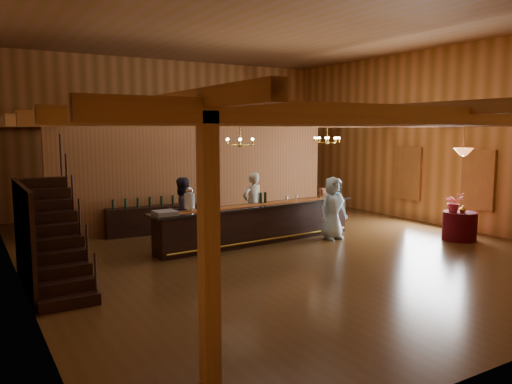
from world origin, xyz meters
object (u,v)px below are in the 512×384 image
raffle_drum (324,192)px  staff_second (182,212)px  backbar_shelf (156,220)px  floor_plant (269,199)px  chandelier_left (240,141)px  tasting_bar (258,223)px  round_table (459,226)px  bartender (253,204)px  pendant_lamp (463,152)px  guest (333,208)px  beverage_dispenser (190,200)px  chandelier_right (327,140)px

raffle_drum → staff_second: bearing=171.4°
backbar_shelf → floor_plant: 4.42m
chandelier_left → staff_second: (-1.56, 0.31, -1.79)m
tasting_bar → staff_second: 2.05m
chandelier_left → round_table: bearing=-30.1°
raffle_drum → staff_second: staff_second is taller
tasting_bar → chandelier_left: size_ratio=7.66×
chandelier_left → bartender: size_ratio=0.44×
tasting_bar → staff_second: bearing=154.4°
tasting_bar → bartender: 0.92m
pendant_lamp → guest: pendant_lamp is taller
backbar_shelf → floor_plant: (4.36, 0.75, 0.20)m
bartender → guest: 2.23m
round_table → staff_second: 7.50m
chandelier_left → guest: size_ratio=0.47×
backbar_shelf → pendant_lamp: size_ratio=3.16×
backbar_shelf → tasting_bar: bearing=-48.5°
staff_second → floor_plant: staff_second is taller
pendant_lamp → guest: size_ratio=0.53×
tasting_bar → pendant_lamp: pendant_lamp is taller
staff_second → beverage_dispenser: bearing=69.8°
backbar_shelf → guest: (3.91, -3.18, 0.46)m
floor_plant → beverage_dispenser: bearing=-142.9°
guest → tasting_bar: bearing=161.5°
floor_plant → guest: bearing=-96.4°
raffle_drum → backbar_shelf: 4.91m
tasting_bar → floor_plant: 4.05m
raffle_drum → guest: guest is taller
beverage_dispenser → round_table: beverage_dispenser is taller
staff_second → floor_plant: 4.98m
pendant_lamp → floor_plant: (-2.43, 5.81, -1.80)m
beverage_dispenser → pendant_lamp: 7.36m
guest → pendant_lamp: bearing=-32.8°
beverage_dispenser → bartender: bearing=20.9°
round_table → chandelier_right: (-1.52, 3.86, 2.28)m
raffle_drum → round_table: bearing=-46.1°
chandelier_left → staff_second: size_ratio=0.45×
raffle_drum → chandelier_right: (1.04, 1.18, 1.48)m
round_table → pendant_lamp: size_ratio=0.99×
beverage_dispenser → staff_second: (0.13, 0.83, -0.41)m
pendant_lamp → round_table: bearing=180.0°
tasting_bar → bartender: bearing=66.1°
beverage_dispenser → guest: (3.98, -0.58, -0.45)m
pendant_lamp → raffle_drum: bearing=133.9°
pendant_lamp → chandelier_right: bearing=111.6°
beverage_dispenser → round_table: size_ratio=0.67×
staff_second → guest: (3.85, -1.42, -0.03)m
raffle_drum → chandelier_right: 2.16m
pendant_lamp → chandelier_left: bearing=149.9°
bartender → chandelier_left: bearing=22.6°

